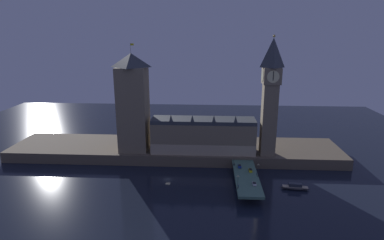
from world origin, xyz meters
The scene contains 16 objects.
ground_plane centered at (0.00, 0.00, 0.00)m, with size 400.00×400.00×0.00m, color black.
embankment centered at (0.00, 39.00, 3.42)m, with size 220.00×42.00×6.84m.
parliament_hall centered at (19.36, 28.93, 17.58)m, with size 65.43×17.20×25.84m.
clock_tower centered at (59.55, 25.90, 45.47)m, with size 10.88×10.99×72.94m.
victoria_tower centered at (-25.38, 30.46, 37.99)m, with size 18.27×18.27×68.02m.
bridge centered at (43.81, -5.00, 3.74)m, with size 12.73×46.00×5.61m.
car_northbound_lead centered at (41.01, 6.85, 6.26)m, with size 1.95×4.22×1.39m.
car_southbound_lead centered at (46.61, -15.28, 6.23)m, with size 2.01×4.02×1.32m.
car_southbound_trail centered at (46.61, 1.34, 6.27)m, with size 1.84×4.31×1.42m.
pedestrian_near_rail centered at (38.20, -18.86, 6.55)m, with size 0.38×0.38×1.78m.
pedestrian_mid_walk centered at (49.41, -3.39, 6.60)m, with size 0.38×0.38×1.85m.
pedestrian_far_rail centered at (38.20, 9.02, 6.50)m, with size 0.38×0.38×1.69m.
street_lamp_near centered at (37.80, -19.72, 10.03)m, with size 1.34×0.60×7.08m.
street_lamp_mid centered at (49.81, -5.00, 10.17)m, with size 1.34×0.60×7.31m.
street_lamp_far centered at (37.80, 9.72, 9.77)m, with size 1.34×0.60×6.65m.
boat_downstream centered at (69.29, -8.22, 1.29)m, with size 15.12×4.92×3.53m.
Camera 1 is at (23.41, -166.22, 80.25)m, focal length 30.00 mm.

